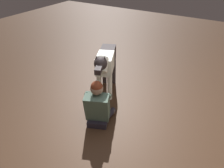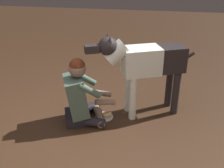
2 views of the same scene
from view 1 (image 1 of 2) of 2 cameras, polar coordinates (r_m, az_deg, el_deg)
The scene contains 4 objects.
ground_plane at distance 3.54m, azimuth -1.03°, elevation -10.83°, with size 15.48×15.48×0.00m, color #392416.
person_sitting_on_floor at distance 3.30m, azimuth -4.22°, elevation -6.50°, with size 0.71×0.62×0.86m.
large_dog at distance 3.77m, azimuth -1.93°, elevation 6.12°, with size 1.35×0.67×1.12m.
hot_dog_on_plate at distance 3.74m, azimuth -3.09°, elevation -7.32°, with size 0.24×0.24×0.06m.
Camera 1 is at (2.11, 1.32, 2.52)m, focal length 30.62 mm.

